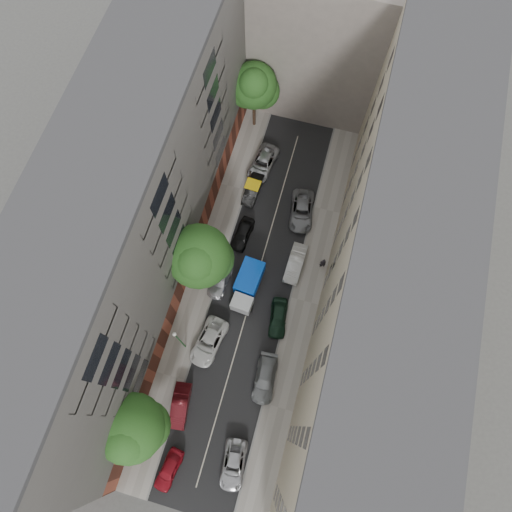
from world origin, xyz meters
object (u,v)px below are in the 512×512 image
(car_left_5, at_px, (253,189))
(car_right_2, at_px, (278,318))
(car_left_1, at_px, (180,406))
(tree_far, at_px, (255,88))
(car_right_0, at_px, (234,465))
(car_right_3, at_px, (295,263))
(car_left_3, at_px, (221,279))
(tree_near, at_px, (132,430))
(car_right_4, at_px, (302,211))
(lamp_post, at_px, (179,339))
(car_left_4, at_px, (243,234))
(car_right_1, at_px, (265,379))
(car_left_0, at_px, (169,470))
(tarp_truck, at_px, (247,285))
(car_left_6, at_px, (263,163))
(pedestrian, at_px, (323,263))
(tree_mid, at_px, (200,258))
(car_left_2, at_px, (209,342))

(car_left_5, xyz_separation_m, car_right_2, (6.50, -13.60, 0.04))
(car_left_1, bearing_deg, tree_far, 85.34)
(car_right_0, distance_m, car_right_3, 20.62)
(car_left_3, bearing_deg, tree_near, -94.11)
(car_right_4, relative_size, lamp_post, 0.78)
(car_left_5, distance_m, tree_far, 10.95)
(car_left_3, height_order, tree_near, tree_near)
(car_left_4, height_order, car_right_0, car_left_4)
(car_left_1, relative_size, car_right_1, 0.89)
(car_right_1, xyz_separation_m, car_right_3, (-0.00, 12.40, 0.04))
(car_left_0, bearing_deg, tree_near, 148.38)
(car_left_4, xyz_separation_m, car_right_2, (6.11, -8.00, 0.03))
(tarp_truck, xyz_separation_m, tree_far, (-4.86, 20.22, 5.27))
(car_left_5, distance_m, car_left_6, 3.61)
(car_right_4, height_order, tree_far, tree_far)
(car_left_4, height_order, lamp_post, lamp_post)
(car_left_1, relative_size, tree_far, 0.46)
(car_left_5, height_order, car_right_3, car_right_3)
(car_left_0, relative_size, car_right_0, 0.84)
(car_left_1, xyz_separation_m, pedestrian, (10.00, 17.66, 0.39))
(car_left_4, bearing_deg, pedestrian, -1.79)
(car_left_5, distance_m, pedestrian, 11.72)
(car_right_1, bearing_deg, tree_mid, 131.79)
(car_left_2, distance_m, car_right_2, 7.44)
(car_left_3, relative_size, tree_far, 0.46)
(car_right_3, relative_size, lamp_post, 0.67)
(car_left_4, height_order, car_right_4, car_right_4)
(car_left_0, distance_m, car_left_6, 33.60)
(car_right_0, relative_size, car_right_3, 1.00)
(tarp_truck, xyz_separation_m, car_right_4, (3.40, 10.13, -0.66))
(car_left_0, relative_size, car_right_4, 0.72)
(tarp_truck, bearing_deg, tree_near, -104.15)
(car_left_3, relative_size, tree_mid, 0.47)
(car_left_1, height_order, car_left_6, car_left_6)
(car_left_5, distance_m, tree_near, 27.88)
(tarp_truck, height_order, car_left_6, tarp_truck)
(tarp_truck, bearing_deg, car_left_0, -91.92)
(car_left_0, height_order, car_left_1, car_left_1)
(car_left_1, height_order, car_right_4, car_right_4)
(car_right_3, bearing_deg, car_right_1, -87.99)
(car_left_1, xyz_separation_m, car_right_1, (7.20, 4.60, -0.01))
(tree_near, bearing_deg, lamp_post, 82.80)
(car_left_0, bearing_deg, car_right_1, 65.96)
(tree_mid, relative_size, pedestrian, 4.93)
(car_left_6, height_order, car_right_0, car_left_6)
(car_left_0, bearing_deg, car_left_4, 98.07)
(car_left_5, height_order, car_right_0, car_left_5)
(car_left_5, xyz_separation_m, car_right_4, (5.99, -1.20, 0.05))
(car_left_6, relative_size, tree_mid, 0.56)
(car_left_0, relative_size, car_left_6, 0.73)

